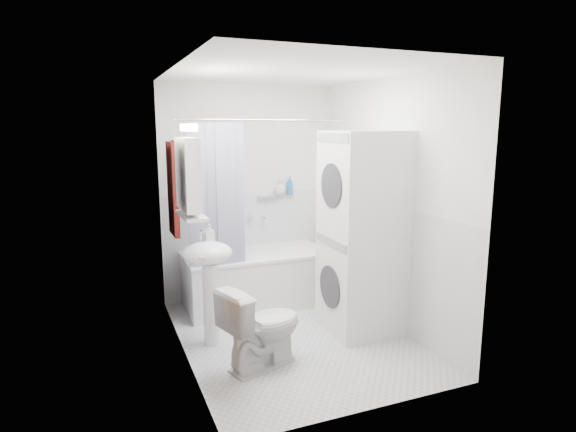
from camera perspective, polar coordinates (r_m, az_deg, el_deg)
name	(u,v)px	position (r m, az deg, el deg)	size (l,w,h in m)	color
floor	(293,336)	(4.65, 0.62, -14.06)	(2.60, 2.60, 0.00)	silver
room_walls	(294,178)	(4.25, 0.66, 4.47)	(2.60, 2.60, 2.60)	white
wainscot	(282,266)	(4.70, -0.75, -6.00)	(1.98, 2.58, 2.58)	white
door	(202,258)	(3.55, -10.19, -4.94)	(0.05, 2.00, 2.00)	brown
bathtub	(256,276)	(5.32, -3.80, -7.10)	(1.55, 0.73, 0.59)	white
tub_spout	(263,217)	(5.55, -2.98, -0.14)	(0.04, 0.04, 0.12)	silver
curtain_rod	(264,120)	(4.78, -2.86, 11.28)	(0.02, 0.02, 1.73)	silver
shower_curtain	(217,199)	(4.69, -8.44, 2.01)	(0.55, 0.02, 1.45)	#151A4B
sink	(208,269)	(4.31, -9.41, -6.23)	(0.44, 0.37, 1.04)	white
medicine_cabinet	(188,172)	(4.08, -11.74, 5.10)	(0.13, 0.50, 0.71)	white
shelf	(192,215)	(4.14, -11.35, 0.07)	(0.18, 0.54, 0.03)	silver
shower_caddy	(267,197)	(5.51, -2.48, 2.32)	(0.22, 0.06, 0.02)	silver
towel	(173,187)	(4.74, -13.49, 3.37)	(0.07, 0.38, 0.92)	#4D150A
washer_dryer	(363,233)	(4.58, 8.85, -2.02)	(0.70, 0.68, 1.90)	white
toilet	(262,327)	(4.01, -3.08, -12.95)	(0.39, 0.69, 0.68)	white
soap_pump	(210,239)	(4.37, -9.28, -2.67)	(0.08, 0.17, 0.08)	gray
shelf_bottle	(195,213)	(3.98, -10.96, 0.39)	(0.07, 0.18, 0.07)	gray
shelf_cup	(189,206)	(4.24, -11.68, 1.18)	(0.10, 0.09, 0.10)	gray
shampoo_a	(280,189)	(5.56, -0.96, 3.18)	(0.13, 0.17, 0.13)	gray
shampoo_b	(290,191)	(5.60, 0.18, 2.99)	(0.08, 0.21, 0.08)	#27629E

